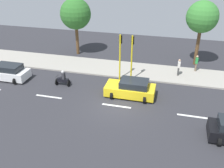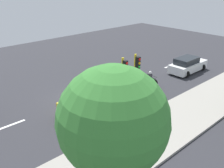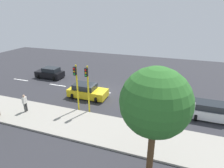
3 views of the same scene
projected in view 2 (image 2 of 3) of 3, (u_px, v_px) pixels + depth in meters
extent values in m
cube|color=#2D2D33|center=(82.00, 99.00, 20.54)|extent=(40.00, 60.00, 0.10)
cube|color=#9E998E|center=(151.00, 135.00, 15.76)|extent=(4.00, 60.00, 0.15)
cube|color=white|center=(7.00, 126.00, 16.76)|extent=(0.20, 2.40, 0.01)
cube|color=white|center=(82.00, 99.00, 20.52)|extent=(0.20, 2.40, 0.01)
cube|color=white|center=(134.00, 79.00, 24.28)|extent=(0.20, 2.40, 0.01)
cube|color=white|center=(172.00, 65.00, 28.04)|extent=(0.20, 2.40, 0.01)
cube|color=yellow|center=(89.00, 103.00, 18.56)|extent=(1.91, 4.22, 0.80)
cube|color=#1E2328|center=(85.00, 96.00, 18.09)|extent=(1.61, 2.36, 0.56)
cylinder|color=black|center=(97.00, 97.00, 20.10)|extent=(0.64, 0.22, 0.64)
cylinder|color=black|center=(112.00, 104.00, 18.95)|extent=(0.64, 0.22, 0.64)
cylinder|color=black|center=(66.00, 108.00, 18.36)|extent=(0.64, 0.22, 0.64)
cylinder|color=black|center=(81.00, 117.00, 17.21)|extent=(0.64, 0.22, 0.64)
cube|color=white|center=(188.00, 66.00, 26.07)|extent=(1.79, 4.40, 0.80)
cube|color=#1E2328|center=(187.00, 60.00, 25.59)|extent=(1.51, 2.47, 0.56)
cylinder|color=black|center=(189.00, 64.00, 27.61)|extent=(0.64, 0.22, 0.64)
cylinder|color=black|center=(202.00, 67.00, 26.55)|extent=(0.64, 0.22, 0.64)
cylinder|color=black|center=(173.00, 70.00, 25.79)|extent=(0.64, 0.22, 0.64)
cylinder|color=black|center=(186.00, 74.00, 24.73)|extent=(0.64, 0.22, 0.64)
cylinder|color=black|center=(155.00, 82.00, 22.83)|extent=(0.60, 0.10, 0.60)
cylinder|color=black|center=(146.00, 86.00, 22.08)|extent=(0.60, 0.10, 0.60)
cube|color=black|center=(150.00, 82.00, 22.33)|extent=(0.28, 1.10, 0.36)
sphere|color=black|center=(152.00, 79.00, 22.38)|extent=(0.32, 0.32, 0.32)
cylinder|color=black|center=(154.00, 76.00, 22.54)|extent=(0.55, 0.04, 0.04)
cube|color=#333338|center=(150.00, 77.00, 22.09)|extent=(0.36, 0.24, 0.60)
sphere|color=silver|center=(150.00, 73.00, 21.97)|extent=(0.26, 0.26, 0.26)
cylinder|color=#3F3F3F|center=(87.00, 161.00, 12.80)|extent=(0.16, 0.16, 0.85)
cylinder|color=#3F3F3F|center=(90.00, 163.00, 12.67)|extent=(0.16, 0.16, 0.85)
cube|color=silver|center=(88.00, 150.00, 12.45)|extent=(0.40, 0.24, 0.60)
sphere|color=tan|center=(88.00, 142.00, 12.29)|extent=(0.22, 0.22, 0.22)
cylinder|color=yellow|center=(122.00, 92.00, 16.25)|extent=(0.14, 0.14, 4.50)
cube|color=black|center=(125.00, 67.00, 15.42)|extent=(0.24, 0.24, 0.76)
sphere|color=red|center=(127.00, 63.00, 15.25)|extent=(0.16, 0.16, 0.16)
sphere|color=#F2A50C|center=(127.00, 67.00, 15.34)|extent=(0.16, 0.16, 0.16)
sphere|color=green|center=(127.00, 71.00, 15.43)|extent=(0.16, 0.16, 0.16)
cylinder|color=yellow|center=(134.00, 87.00, 16.95)|extent=(0.14, 0.14, 4.50)
cube|color=black|center=(138.00, 63.00, 16.12)|extent=(0.24, 0.24, 0.76)
sphere|color=red|center=(139.00, 59.00, 15.94)|extent=(0.16, 0.16, 0.16)
sphere|color=#F2A50C|center=(139.00, 63.00, 16.04)|extent=(0.16, 0.16, 0.16)
sphere|color=green|center=(139.00, 67.00, 16.13)|extent=(0.16, 0.16, 0.16)
sphere|color=#387F33|center=(113.00, 120.00, 7.35)|extent=(3.26, 3.26, 3.26)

